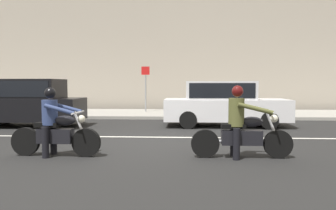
{
  "coord_description": "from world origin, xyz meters",
  "views": [
    {
      "loc": [
        0.98,
        -8.86,
        1.61
      ],
      "look_at": [
        0.52,
        -0.09,
        1.05
      ],
      "focal_mm": 34.77,
      "sensor_mm": 36.0,
      "label": 1
    }
  ],
  "objects_px": {
    "street_sign_post": "(146,84)",
    "motorcycle_with_rider_olive": "(241,129)",
    "motorcycle_with_rider_denim_blue": "(55,128)",
    "parked_sedan_white": "(223,103)",
    "parked_hatchback_black": "(28,102)"
  },
  "relations": [
    {
      "from": "parked_hatchback_black",
      "to": "parked_sedan_white",
      "type": "xyz_separation_m",
      "value": [
        7.44,
        0.48,
        -0.05
      ]
    },
    {
      "from": "street_sign_post",
      "to": "motorcycle_with_rider_olive",
      "type": "bearing_deg",
      "value": -72.05
    },
    {
      "from": "motorcycle_with_rider_denim_blue",
      "to": "parked_hatchback_black",
      "type": "bearing_deg",
      "value": 121.75
    },
    {
      "from": "motorcycle_with_rider_denim_blue",
      "to": "street_sign_post",
      "type": "bearing_deg",
      "value": 85.72
    },
    {
      "from": "motorcycle_with_rider_denim_blue",
      "to": "parked_sedan_white",
      "type": "bearing_deg",
      "value": 51.2
    },
    {
      "from": "street_sign_post",
      "to": "parked_hatchback_black",
      "type": "bearing_deg",
      "value": -125.31
    },
    {
      "from": "motorcycle_with_rider_olive",
      "to": "parked_hatchback_black",
      "type": "height_order",
      "value": "parked_hatchback_black"
    },
    {
      "from": "motorcycle_with_rider_olive",
      "to": "street_sign_post",
      "type": "xyz_separation_m",
      "value": [
        -3.35,
        10.34,
        0.98
      ]
    },
    {
      "from": "motorcycle_with_rider_denim_blue",
      "to": "parked_sedan_white",
      "type": "relative_size",
      "value": 0.44
    },
    {
      "from": "motorcycle_with_rider_denim_blue",
      "to": "street_sign_post",
      "type": "height_order",
      "value": "street_sign_post"
    },
    {
      "from": "parked_sedan_white",
      "to": "street_sign_post",
      "type": "relative_size",
      "value": 1.9
    },
    {
      "from": "parked_hatchback_black",
      "to": "street_sign_post",
      "type": "bearing_deg",
      "value": 54.69
    },
    {
      "from": "motorcycle_with_rider_denim_blue",
      "to": "parked_sedan_white",
      "type": "xyz_separation_m",
      "value": [
        4.37,
        5.43,
        0.25
      ]
    },
    {
      "from": "motorcycle_with_rider_olive",
      "to": "parked_sedan_white",
      "type": "distance_m",
      "value": 5.4
    },
    {
      "from": "parked_hatchback_black",
      "to": "street_sign_post",
      "type": "distance_m",
      "value": 6.69
    }
  ]
}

